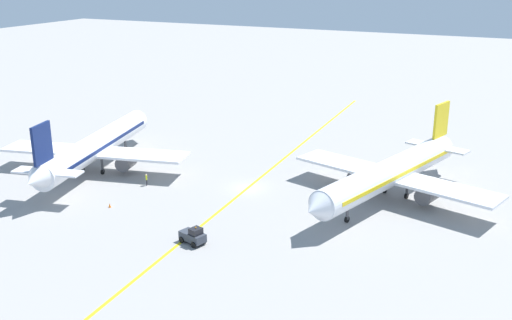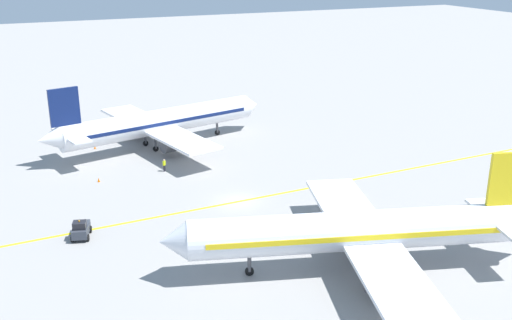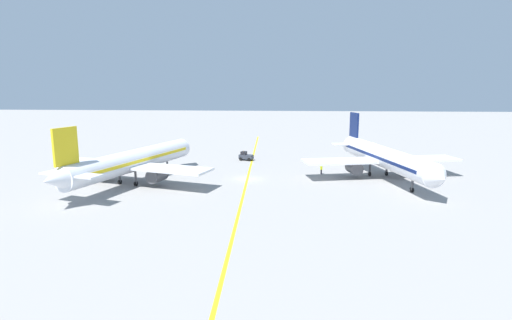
% 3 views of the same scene
% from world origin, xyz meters
% --- Properties ---
extents(ground_plane, '(400.00, 400.00, 0.00)m').
position_xyz_m(ground_plane, '(0.00, 0.00, 0.00)').
color(ground_plane, gray).
extents(apron_yellow_centreline, '(4.94, 119.93, 0.01)m').
position_xyz_m(apron_yellow_centreline, '(0.00, 0.00, 0.00)').
color(apron_yellow_centreline, yellow).
rests_on(apron_yellow_centreline, ground).
extents(airplane_at_gate, '(28.46, 35.24, 10.60)m').
position_xyz_m(airplane_at_gate, '(-23.63, -2.76, 3.71)').
color(airplane_at_gate, white).
rests_on(airplane_at_gate, ground).
extents(airplane_adjacent_stand, '(28.33, 34.87, 10.60)m').
position_xyz_m(airplane_adjacent_stand, '(18.60, 4.38, 3.71)').
color(airplane_adjacent_stand, silver).
rests_on(airplane_adjacent_stand, ground).
extents(baggage_tug_dark, '(3.30, 2.42, 2.11)m').
position_xyz_m(baggage_tug_dark, '(2.06, -17.87, 0.90)').
color(baggage_tug_dark, '#333842').
rests_on(baggage_tug_dark, ground).
extents(ground_crew_worker, '(0.39, 0.49, 1.68)m').
position_xyz_m(ground_crew_worker, '(-13.19, -5.00, 0.91)').
color(ground_crew_worker, '#23232D').
rests_on(ground_crew_worker, ground).
extents(traffic_cone_near_nose, '(0.32, 0.32, 0.55)m').
position_xyz_m(traffic_cone_near_nose, '(-12.81, -13.58, 0.28)').
color(traffic_cone_near_nose, orange).
rests_on(traffic_cone_near_nose, ground).
extents(traffic_cone_mid_apron, '(0.32, 0.32, 0.55)m').
position_xyz_m(traffic_cone_mid_apron, '(-26.48, -11.77, 0.28)').
color(traffic_cone_mid_apron, orange).
rests_on(traffic_cone_mid_apron, ground).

